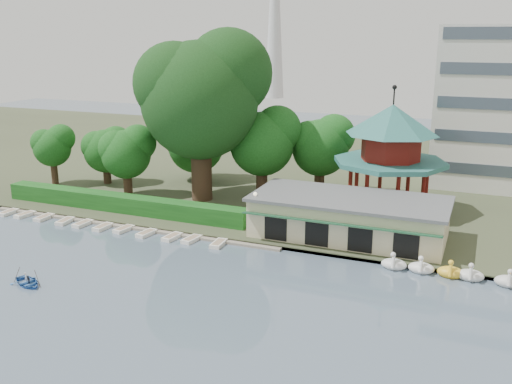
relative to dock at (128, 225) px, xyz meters
The scene contains 13 objects.
ground_plane 20.97m from the dock, 55.10° to the right, with size 220.00×220.00×0.00m, color slate.
shore 36.81m from the dock, 70.97° to the left, with size 220.00×70.00×0.40m, color #424930.
embankment 12.00m from the dock, ahead, with size 220.00×0.60×0.30m, color gray.
dock is the anchor object (origin of this frame).
boathouse 22.62m from the dock, 12.24° to the left, with size 18.60×9.39×3.90m.
pavilion 29.14m from the dock, 31.66° to the left, with size 12.40×12.40×13.50m.
hedge 4.61m from the dock, 132.27° to the left, with size 30.00×2.00×1.80m, color #1B5A1B.
lamp_post 13.99m from the dock, ahead, with size 0.36×0.36×4.28m.
big_tree 17.26m from the dock, 73.89° to the left, with size 14.74×13.74×19.67m.
small_trees 16.66m from the dock, 83.45° to the left, with size 39.45×16.80×10.86m.
swan_boats 34.78m from the dock, ahead, with size 17.48×2.01×1.92m.
moored_rowboats 2.45m from the dock, 145.10° to the right, with size 26.97×2.66×0.36m.
rowboat_with_passengers 15.08m from the dock, 86.87° to the right, with size 5.03×4.43×2.01m.
Camera 1 is at (21.55, -29.56, 19.25)m, focal length 40.00 mm.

